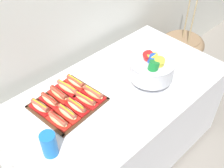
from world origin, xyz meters
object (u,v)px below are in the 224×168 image
at_px(hot_dog_3, 85,100).
at_px(hot_dog_7, 59,94).
at_px(hot_dog_6, 50,100).
at_px(hot_dog_0, 58,120).
at_px(hot_dog_9, 76,82).
at_px(hot_dog_8, 67,88).
at_px(floor_vase, 179,61).
at_px(cup_stack, 49,144).
at_px(hot_dog_5, 40,107).
at_px(serving_tray, 68,103).
at_px(punch_bowl, 152,68).
at_px(hot_dog_2, 77,106).
at_px(buffet_table, 117,123).
at_px(hot_dog_4, 93,93).
at_px(hot_dog_1, 68,113).

bearing_deg(hot_dog_3, hot_dog_7, 119.94).
height_order(hot_dog_6, hot_dog_7, hot_dog_7).
distance_m(hot_dog_0, hot_dog_9, 0.34).
bearing_deg(hot_dog_8, floor_vase, 0.07).
xyz_separation_m(hot_dog_0, cup_stack, (-0.15, -0.14, 0.04)).
relative_size(hot_dog_3, cup_stack, 1.22).
distance_m(hot_dog_0, hot_dog_5, 0.17).
bearing_deg(hot_dog_8, serving_tray, -126.78).
bearing_deg(hot_dog_6, hot_dog_5, -174.51).
relative_size(hot_dog_0, punch_bowl, 0.55).
distance_m(hot_dog_3, hot_dog_9, 0.18).
bearing_deg(hot_dog_2, buffet_table, -8.46).
height_order(hot_dog_4, hot_dog_5, same).
xyz_separation_m(buffet_table, hot_dog_7, (-0.33, 0.21, 0.39)).
distance_m(floor_vase, hot_dog_8, 1.48).
relative_size(buffet_table, hot_dog_8, 8.39).
distance_m(hot_dog_0, hot_dog_1, 0.08).
bearing_deg(hot_dog_1, hot_dog_8, 53.22).
bearing_deg(hot_dog_0, punch_bowl, -13.45).
distance_m(hot_dog_2, hot_dog_9, 0.22).
bearing_deg(serving_tray, hot_dog_4, -23.32).
distance_m(hot_dog_3, cup_stack, 0.41).
bearing_deg(hot_dog_4, hot_dog_9, 95.49).
bearing_deg(serving_tray, hot_dog_8, 53.22).
bearing_deg(punch_bowl, hot_dog_1, 164.22).
relative_size(floor_vase, hot_dog_3, 5.55).
height_order(hot_dog_4, hot_dog_9, same).
relative_size(serving_tray, punch_bowl, 1.43).
xyz_separation_m(hot_dog_5, hot_dog_6, (0.07, 0.01, -0.00)).
bearing_deg(hot_dog_3, serving_tray, 137.77).
bearing_deg(hot_dog_5, cup_stack, -113.66).
xyz_separation_m(floor_vase, hot_dog_0, (-1.60, -0.19, 0.51)).
bearing_deg(hot_dog_4, buffet_table, -20.29).
height_order(hot_dog_6, hot_dog_8, hot_dog_8).
height_order(buffet_table, hot_dog_0, hot_dog_0).
bearing_deg(hot_dog_9, hot_dog_4, -84.51).
xyz_separation_m(hot_dog_5, cup_stack, (-0.13, -0.30, 0.04)).
bearing_deg(hot_dog_4, hot_dog_7, 137.77).
relative_size(hot_dog_2, punch_bowl, 0.55).
bearing_deg(floor_vase, hot_dog_1, -173.26).
xyz_separation_m(buffet_table, hot_dog_0, (-0.46, 0.03, 0.39)).
xyz_separation_m(hot_dog_1, hot_dog_4, (0.22, 0.02, 0.00)).
xyz_separation_m(hot_dog_7, cup_stack, (-0.28, -0.31, 0.04)).
distance_m(serving_tray, hot_dog_5, 0.17).
height_order(hot_dog_6, punch_bowl, punch_bowl).
bearing_deg(hot_dog_3, cup_stack, -157.02).
bearing_deg(cup_stack, floor_vase, 10.48).
xyz_separation_m(hot_dog_7, hot_dog_9, (0.15, 0.01, -0.00)).
distance_m(hot_dog_7, hot_dog_9, 0.15).
relative_size(serving_tray, hot_dog_3, 2.36).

